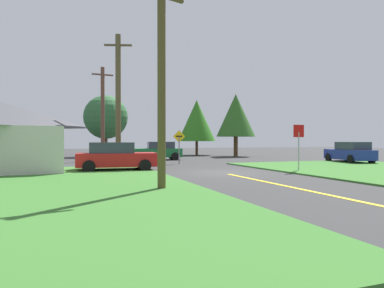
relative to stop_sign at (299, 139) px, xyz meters
name	(u,v)px	position (x,y,z in m)	size (l,w,h in m)	color
ground_plane	(220,173)	(-4.40, 0.87, -1.81)	(120.00, 120.00, 0.00)	#343434
grass_verge_left	(21,190)	(-13.63, -3.13, -1.77)	(12.00, 20.00, 0.08)	#37712A
lane_stripe_center	(324,194)	(-4.40, -7.13, -1.81)	(0.20, 14.00, 0.01)	yellow
stop_sign	(299,139)	(0.00, 0.00, 0.00)	(0.69, 0.07, 2.61)	#9EA0A8
car_on_crossroad	(350,152)	(8.48, 4.94, -1.01)	(2.56, 4.68, 1.62)	navy
parked_car_near_building	(115,157)	(-9.59, 3.85, -1.00)	(4.55, 2.47, 1.62)	red
car_approaching_junction	(158,151)	(-4.51, 13.94, -1.01)	(4.36, 2.26, 1.62)	#196B33
utility_pole_near	(162,81)	(-9.08, -4.51, 1.98)	(1.76, 0.65, 7.32)	brown
utility_pole_mid	(118,99)	(-9.01, 6.92, 2.62)	(1.76, 0.63, 8.69)	brown
utility_pole_far	(103,113)	(-9.32, 14.35, 2.29)	(1.80, 0.33, 8.01)	brown
direction_sign	(179,143)	(-4.39, 8.24, -0.26)	(0.90, 0.14, 2.49)	slate
oak_tree_left	(106,117)	(-8.23, 22.59, 2.47)	(4.77, 4.77, 6.68)	brown
pine_tree_center	(236,115)	(4.99, 17.47, 2.64)	(4.19, 4.19, 6.78)	brown
oak_tree_right	(197,121)	(2.14, 21.92, 2.26)	(4.41, 4.41, 6.51)	brown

